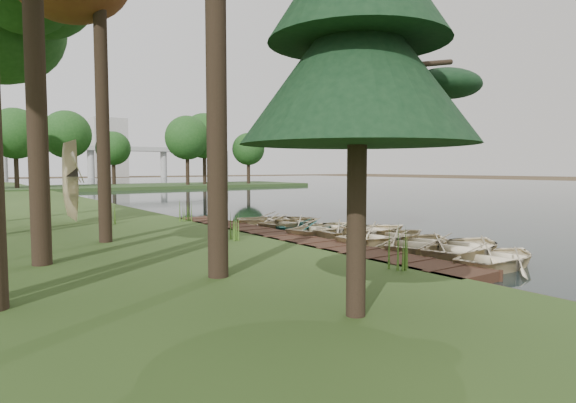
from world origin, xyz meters
TOP-DOWN VIEW (x-y plane):
  - ground at (0.00, 0.00)m, footprint 300.00×300.00m
  - water at (30.00, 20.00)m, footprint 130.00×200.00m
  - boardwalk at (-1.60, 0.00)m, footprint 1.60×16.00m
  - peninsula at (8.00, 50.00)m, footprint 50.00×14.00m
  - far_trees at (4.67, 50.00)m, footprint 45.60×5.60m
  - bridge at (12.31, 120.00)m, footprint 95.90×4.00m
  - building_a at (30.00, 140.00)m, footprint 10.00×8.00m
  - rowboat_0 at (0.70, -7.03)m, footprint 3.55×2.73m
  - rowboat_1 at (1.18, -5.65)m, footprint 4.33×3.53m
  - rowboat_2 at (0.89, -4.21)m, footprint 4.24×3.65m
  - rowboat_3 at (0.90, -2.75)m, footprint 3.87×2.79m
  - rowboat_4 at (1.28, -1.32)m, footprint 4.18×3.12m
  - rowboat_5 at (0.72, 0.14)m, footprint 4.39×3.55m
  - rowboat_6 at (0.84, 1.29)m, footprint 3.70×3.19m
  - rowboat_7 at (0.95, 2.82)m, footprint 3.90×3.15m
  - rowboat_8 at (0.85, 4.07)m, footprint 4.27×3.72m
  - stored_rowboat at (-6.83, 8.85)m, footprint 3.86×2.88m
  - pine_tree at (-6.05, -8.53)m, footprint 3.80×3.80m
  - reeds_0 at (-2.60, -6.48)m, footprint 0.60×0.60m
  - reeds_1 at (-3.53, -0.04)m, footprint 0.60×0.60m
  - reeds_2 at (-5.69, 7.04)m, footprint 0.60×0.60m
  - reeds_3 at (-2.60, 6.42)m, footprint 0.60×0.60m

SIDE VIEW (x-z plane):
  - ground at x=0.00m, z-range 0.00..0.00m
  - water at x=30.00m, z-range 0.00..0.05m
  - boardwalk at x=-1.60m, z-range 0.00..0.30m
  - peninsula at x=8.00m, z-range 0.00..0.45m
  - rowboat_6 at x=0.84m, z-range 0.05..0.69m
  - rowboat_0 at x=0.70m, z-range 0.05..0.73m
  - rowboat_7 at x=0.95m, z-range 0.05..0.76m
  - rowboat_8 at x=0.85m, z-range 0.05..0.79m
  - rowboat_2 at x=0.89m, z-range 0.05..0.79m
  - rowboat_1 at x=1.18m, z-range 0.05..0.84m
  - rowboat_3 at x=0.90m, z-range 0.05..0.85m
  - rowboat_5 at x=0.72m, z-range 0.05..0.85m
  - rowboat_4 at x=1.28m, z-range 0.05..0.88m
  - stored_rowboat at x=-6.83m, z-range 0.30..1.06m
  - reeds_3 at x=-2.60m, z-range 0.30..1.21m
  - reeds_1 at x=-3.53m, z-range 0.30..1.22m
  - reeds_0 at x=-2.60m, z-range 0.30..1.31m
  - reeds_2 at x=-5.69m, z-range 0.30..1.31m
  - pine_tree at x=-6.05m, z-range 1.20..9.11m
  - far_trees at x=4.67m, z-range 2.03..10.83m
  - bridge at x=12.31m, z-range 2.78..11.38m
  - building_a at x=30.00m, z-range 0.00..18.00m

